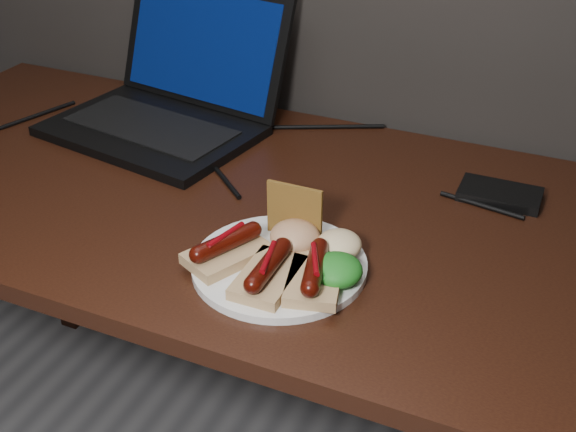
# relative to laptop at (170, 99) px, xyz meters

# --- Properties ---
(desk) EXTENTS (1.40, 0.70, 0.75)m
(desk) POSITION_rel_laptop_xyz_m (0.18, -0.20, -0.14)
(desk) COLOR black
(desk) RESTS_ON ground
(laptop) EXTENTS (0.44, 0.41, 0.25)m
(laptop) POSITION_rel_laptop_xyz_m (0.00, 0.00, 0.00)
(laptop) COLOR black
(laptop) RESTS_ON desk
(hard_drive) EXTENTS (0.13, 0.08, 0.02)m
(hard_drive) POSITION_rel_laptop_xyz_m (0.65, -0.03, -0.04)
(hard_drive) COLOR black
(hard_drive) RESTS_ON desk
(desk_cables) EXTENTS (1.00, 0.37, 0.01)m
(desk_cables) POSITION_rel_laptop_xyz_m (0.18, -0.05, -0.05)
(desk_cables) COLOR black
(desk_cables) RESTS_ON desk
(plate) EXTENTS (0.32, 0.32, 0.01)m
(plate) POSITION_rel_laptop_xyz_m (0.40, -0.36, -0.05)
(plate) COLOR silver
(plate) RESTS_ON desk
(bread_sausage_left) EXTENTS (0.11, 0.13, 0.04)m
(bread_sausage_left) POSITION_rel_laptop_xyz_m (0.33, -0.38, -0.02)
(bread_sausage_left) COLOR tan
(bread_sausage_left) RESTS_ON plate
(bread_sausage_center) EXTENTS (0.07, 0.12, 0.04)m
(bread_sausage_center) POSITION_rel_laptop_xyz_m (0.40, -0.41, -0.02)
(bread_sausage_center) COLOR tan
(bread_sausage_center) RESTS_ON plate
(bread_sausage_right) EXTENTS (0.10, 0.13, 0.04)m
(bread_sausage_right) POSITION_rel_laptop_xyz_m (0.46, -0.39, -0.02)
(bread_sausage_right) COLOR tan
(bread_sausage_right) RESTS_ON plate
(crispbread) EXTENTS (0.09, 0.01, 0.08)m
(crispbread) POSITION_rel_laptop_xyz_m (0.39, -0.29, 0.00)
(crispbread) COLOR olive
(crispbread) RESTS_ON plate
(salad_greens) EXTENTS (0.07, 0.07, 0.04)m
(salad_greens) POSITION_rel_laptop_xyz_m (0.49, -0.37, -0.02)
(salad_greens) COLOR #145210
(salad_greens) RESTS_ON plate
(salsa_mound) EXTENTS (0.07, 0.07, 0.04)m
(salsa_mound) POSITION_rel_laptop_xyz_m (0.40, -0.32, -0.02)
(salsa_mound) COLOR #97270F
(salsa_mound) RESTS_ON plate
(coleslaw_mound) EXTENTS (0.06, 0.06, 0.04)m
(coleslaw_mound) POSITION_rel_laptop_xyz_m (0.47, -0.31, -0.02)
(coleslaw_mound) COLOR #EEEACE
(coleslaw_mound) RESTS_ON plate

